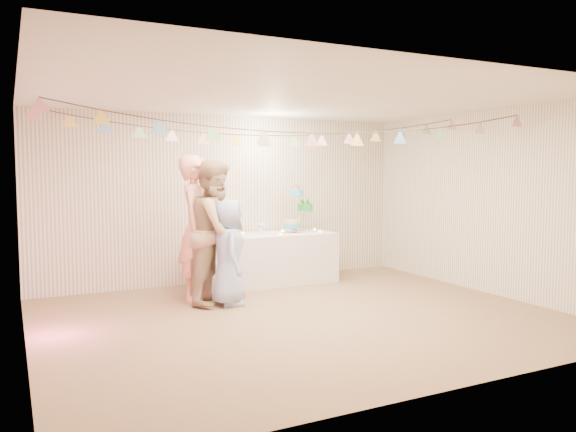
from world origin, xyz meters
name	(u,v)px	position (x,y,z in m)	size (l,w,h in m)	color
floor	(303,317)	(0.00, 0.00, 0.00)	(6.00, 6.00, 0.00)	brown
ceiling	(303,97)	(0.00, 0.00, 2.60)	(6.00, 6.00, 0.00)	beige
back_wall	(228,199)	(0.00, 2.50, 1.30)	(6.00, 6.00, 0.00)	white
front_wall	(454,228)	(0.00, -2.50, 1.30)	(6.00, 6.00, 0.00)	white
left_wall	(21,219)	(-3.00, 0.00, 1.30)	(5.00, 5.00, 0.00)	white
right_wall	(490,202)	(3.00, 0.00, 1.30)	(5.00, 5.00, 0.00)	white
table	(268,259)	(0.47, 2.03, 0.39)	(2.06, 0.83, 0.77)	silver
cake_stand	(298,211)	(1.02, 2.08, 1.10)	(0.63, 0.37, 0.70)	silver
cake_bottom	(292,229)	(0.87, 2.02, 0.84)	(0.31, 0.31, 0.15)	#2BA7C9
cake_middle	(306,210)	(1.20, 2.17, 1.11)	(0.27, 0.27, 0.22)	#1F912F
cake_top_tier	(296,194)	(0.96, 2.05, 1.38)	(0.25, 0.25, 0.19)	#46B3DE
platter	(232,237)	(-0.14, 1.98, 0.76)	(0.35, 0.35, 0.02)	white
posy	(260,230)	(0.36, 2.08, 0.84)	(0.15, 0.15, 0.18)	white
person_adult_a	(197,228)	(-0.84, 1.46, 0.98)	(0.71, 0.47, 1.96)	#F0987D
person_adult_b	(216,232)	(-0.66, 1.18, 0.94)	(0.92, 0.71, 1.89)	tan
person_child	(229,252)	(-0.57, 0.99, 0.69)	(0.68, 0.44, 1.38)	#91A2CD
bunting_back	(265,126)	(0.00, 1.10, 2.35)	(5.60, 1.10, 0.40)	pink
bunting_front	(312,120)	(0.00, -0.20, 2.32)	(5.60, 0.90, 0.36)	#72A5E5
tealight_0	(223,237)	(-0.33, 1.88, 0.79)	(0.04, 0.04, 0.03)	#FFD88C
tealight_1	(243,233)	(0.12, 2.21, 0.79)	(0.04, 0.04, 0.03)	#FFD88C
tealight_2	(280,234)	(0.57, 1.81, 0.79)	(0.04, 0.04, 0.03)	#FFD88C
tealight_3	(282,230)	(0.82, 2.25, 0.79)	(0.04, 0.04, 0.03)	#FFD88C
tealight_4	(320,231)	(1.29, 1.85, 0.79)	(0.04, 0.04, 0.03)	#FFD88C
tealight_5	(314,229)	(1.37, 2.18, 0.79)	(0.04, 0.04, 0.03)	#FFD88C
tealight_6	(283,231)	(0.80, 2.17, 0.79)	(0.04, 0.04, 0.03)	#FFD88C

